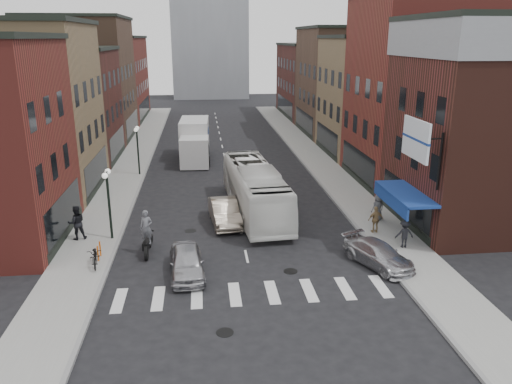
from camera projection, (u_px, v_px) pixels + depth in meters
ground at (248, 265)px, 25.39m from camera, size 160.00×160.00×0.00m
sidewalk_left at (132, 164)px, 45.35m from camera, size 3.00×74.00×0.15m
sidewalk_right at (315, 159)px, 47.14m from camera, size 3.00×74.00×0.15m
curb_left at (149, 164)px, 45.53m from camera, size 0.20×74.00×0.16m
curb_right at (300, 160)px, 47.01m from camera, size 0.20×74.00×0.16m
crosswalk_stripes at (255, 293)px, 22.54m from camera, size 12.00×2.20×0.01m
bldg_left_mid_a at (18, 110)px, 35.27m from camera, size 10.30×10.20×12.30m
bldg_left_mid_b at (58, 106)px, 45.06m from camera, size 10.30×10.20×10.30m
bldg_left_far_a at (83, 79)px, 55.06m from camera, size 10.30×12.20×13.30m
bldg_left_far_b at (106, 79)px, 68.64m from camera, size 10.30×16.20×11.30m
bldg_right_corner at (493, 124)px, 29.41m from camera, size 10.30×9.20×12.30m
bldg_right_mid_a at (425, 91)px, 38.13m from camera, size 10.30×10.20×14.30m
bldg_right_mid_b at (379, 96)px, 48.07m from camera, size 10.30×10.20×11.30m
bldg_right_far_a at (347, 81)px, 58.36m from camera, size 10.30×12.20×12.30m
bldg_right_far_b at (319, 80)px, 71.95m from camera, size 10.30×16.20×10.30m
awning_blue at (402, 195)px, 27.92m from camera, size 1.80×5.00×0.78m
billboard_sign at (417, 140)px, 24.95m from camera, size 1.52×3.00×3.70m
streetlamp_near at (108, 192)px, 27.54m from camera, size 0.32×1.22×4.11m
streetlamp_far at (137, 141)px, 40.83m from camera, size 0.32×1.22×4.11m
bike_rack at (99, 251)px, 25.66m from camera, size 0.08×0.68×0.80m
box_truck at (195, 141)px, 46.49m from camera, size 2.80×8.52×3.67m
motorcycle_rider at (147, 234)px, 26.31m from camera, size 0.72×2.41×2.46m
transit_bus at (255, 190)px, 32.42m from camera, size 3.57×11.65×3.20m
sedan_left_near at (186, 262)px, 24.07m from camera, size 1.93×4.14×1.37m
sedan_left_far at (225, 212)px, 30.77m from camera, size 1.99×4.67×1.50m
curb_car at (378, 254)px, 25.10m from camera, size 3.26×4.52×1.22m
parked_bicycle at (95, 256)px, 24.86m from camera, size 0.96×1.96×0.98m
ped_left_solo at (77, 223)px, 27.93m from camera, size 1.08×0.83×1.96m
ped_right_a at (404, 234)px, 26.93m from camera, size 1.02×0.55×1.54m
ped_right_b at (376, 219)px, 28.97m from camera, size 0.97×0.56×1.59m
ped_right_c at (378, 207)px, 30.90m from camera, size 0.95×0.75×1.69m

